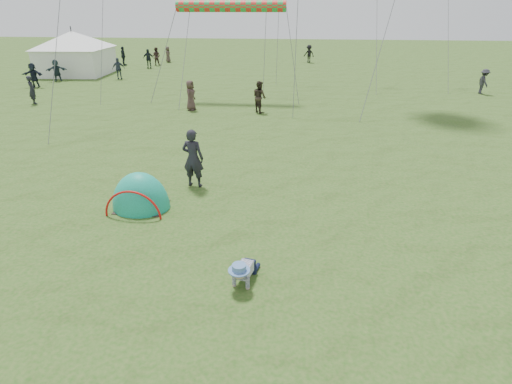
# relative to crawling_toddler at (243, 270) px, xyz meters

# --- Properties ---
(ground) EXTENTS (140.00, 140.00, 0.00)m
(ground) POSITION_rel_crawling_toddler_xyz_m (-1.12, 0.02, -0.32)
(ground) COLOR #1F4F12
(crawling_toddler) EXTENTS (0.76, 0.94, 0.64)m
(crawling_toddler) POSITION_rel_crawling_toddler_xyz_m (0.00, 0.00, 0.00)
(crawling_toddler) COLOR black
(crawling_toddler) RESTS_ON ground
(popup_tent) EXTENTS (1.72, 1.42, 2.19)m
(popup_tent) POSITION_rel_crawling_toddler_xyz_m (-3.48, 3.20, -0.32)
(popup_tent) COLOR #1A7F5F
(popup_tent) RESTS_ON ground
(standing_adult) EXTENTS (0.76, 0.55, 1.93)m
(standing_adult) POSITION_rel_crawling_toddler_xyz_m (-2.30, 4.91, 0.65)
(standing_adult) COLOR black
(standing_adult) RESTS_ON ground
(event_marquee) EXTENTS (5.84, 5.84, 3.76)m
(event_marquee) POSITION_rel_crawling_toddler_xyz_m (-18.26, 27.14, 1.56)
(event_marquee) COLOR white
(event_marquee) RESTS_ON ground
(crowd_person_1) EXTENTS (0.87, 0.71, 1.70)m
(crowd_person_1) POSITION_rel_crawling_toddler_xyz_m (-13.35, 33.46, 0.53)
(crowd_person_1) COLOR #3C2A28
(crowd_person_1) RESTS_ON ground
(crowd_person_2) EXTENTS (1.01, 1.08, 1.79)m
(crowd_person_2) POSITION_rel_crawling_toddler_xyz_m (-16.60, 33.07, 0.57)
(crowd_person_2) COLOR black
(crowd_person_2) RESTS_ON ground
(crowd_person_3) EXTENTS (0.65, 1.08, 1.63)m
(crowd_person_3) POSITION_rel_crawling_toddler_xyz_m (13.25, 21.94, 0.50)
(crowd_person_3) COLOR #2B2B32
(crowd_person_3) RESTS_ON ground
(crowd_person_4) EXTENTS (0.76, 0.91, 1.58)m
(crowd_person_4) POSITION_rel_crawling_toddler_xyz_m (-12.94, 35.87, 0.47)
(crowd_person_4) COLOR #453732
(crowd_person_4) RESTS_ON ground
(crowd_person_5) EXTENTS (1.56, 1.15, 1.64)m
(crowd_person_5) POSITION_rel_crawling_toddler_xyz_m (-18.07, 23.62, 0.50)
(crowd_person_5) COLOR #1E2D34
(crowd_person_5) RESTS_ON ground
(crowd_person_8) EXTENTS (1.05, 0.68, 1.66)m
(crowd_person_8) POSITION_rel_crawling_toddler_xyz_m (-13.60, 25.04, 0.51)
(crowd_person_8) COLOR #2F3848
(crowd_person_8) RESTS_ON ground
(crowd_person_9) EXTENTS (1.31, 1.09, 1.76)m
(crowd_person_9) POSITION_rel_crawling_toddler_xyz_m (1.79, 37.29, 0.56)
(crowd_person_9) COLOR black
(crowd_person_9) RESTS_ON ground
(crowd_person_10) EXTENTS (0.60, 0.86, 1.66)m
(crowd_person_10) POSITION_rel_crawling_toddler_xyz_m (-5.12, 15.30, 0.51)
(crowd_person_10) COLOR #473230
(crowd_person_10) RESTS_ON ground
(crowd_person_11) EXTENTS (1.60, 0.53, 1.72)m
(crowd_person_11) POSITION_rel_crawling_toddler_xyz_m (-18.26, 20.97, 0.54)
(crowd_person_11) COLOR black
(crowd_person_11) RESTS_ON ground
(crowd_person_12) EXTENTS (0.72, 0.69, 1.66)m
(crowd_person_12) POSITION_rel_crawling_toddler_xyz_m (-15.00, 15.80, 0.51)
(crowd_person_12) COLOR black
(crowd_person_12) RESTS_ON ground
(crowd_person_13) EXTENTS (1.04, 1.06, 1.72)m
(crowd_person_13) POSITION_rel_crawling_toddler_xyz_m (-1.18, 15.18, 0.54)
(crowd_person_13) COLOR #2F261E
(crowd_person_13) RESTS_ON ground
(crowd_person_14) EXTENTS (1.10, 0.67, 1.75)m
(crowd_person_14) POSITION_rel_crawling_toddler_xyz_m (-13.43, 31.38, 0.55)
(crowd_person_14) COLOR black
(crowd_person_14) RESTS_ON ground
(rainbow_tube_kite) EXTENTS (6.55, 0.64, 0.64)m
(rainbow_tube_kite) POSITION_rel_crawling_toddler_xyz_m (-3.27, 18.78, 5.08)
(rainbow_tube_kite) COLOR red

